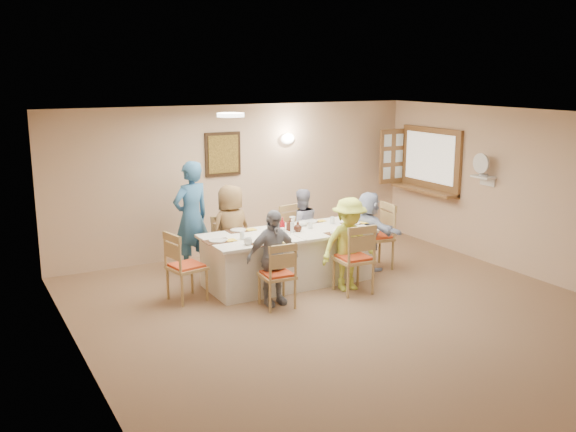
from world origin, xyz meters
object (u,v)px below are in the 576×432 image
desk_fan (483,168)px  diner_front_left (273,257)px  chair_back_left (228,246)px  diner_front_right (349,244)px  chair_front_right (354,258)px  chair_right_end (375,236)px  diner_right_end (369,231)px  serving_hatch (431,160)px  chair_front_left (277,274)px  caregiver (191,217)px  chair_back_right (297,235)px  condiment_ketchup (282,225)px  diner_back_right (301,227)px  dining_table (288,257)px  diner_back_left (231,231)px  chair_left_end (187,266)px

desk_fan → diner_front_left: 3.90m
chair_back_left → diner_front_right: size_ratio=0.67×
chair_front_right → chair_right_end: (0.95, 0.80, 0.01)m
desk_fan → diner_right_end: size_ratio=0.24×
chair_back_left → diner_front_left: diner_front_left is taller
diner_right_end → serving_hatch: bearing=-75.3°
chair_back_left → chair_right_end: 2.30m
chair_right_end → diner_front_right: 1.18m
diner_front_left → desk_fan: bearing=0.9°
desk_fan → chair_front_left: desk_fan is taller
chair_right_end → caregiver: caregiver is taller
chair_back_left → serving_hatch: bearing=-2.4°
chair_front_right → chair_right_end: chair_right_end is taller
chair_back_left → chair_back_right: size_ratio=0.94×
chair_right_end → condiment_ketchup: bearing=-84.0°
diner_back_right → caregiver: size_ratio=0.72×
dining_table → chair_front_right: chair_front_right is taller
chair_front_right → chair_right_end: bearing=-136.4°
condiment_ketchup → serving_hatch: bearing=13.1°
serving_hatch → chair_right_end: (-1.75, -0.80, -0.99)m
chair_right_end → diner_back_right: (-0.95, 0.68, 0.10)m
chair_back_left → chair_front_right: size_ratio=0.88×
diner_back_left → diner_right_end: diner_back_left is taller
caregiver → condiment_ketchup: caregiver is taller
dining_table → diner_back_right: 0.94m
chair_front_left → chair_front_right: size_ratio=0.89×
chair_back_right → diner_back_right: size_ratio=0.76×
chair_back_left → chair_left_end: bearing=-142.4°
diner_front_right → chair_front_left: bearing=-171.6°
desk_fan → chair_back_left: 4.17m
diner_front_right → caregiver: 2.47m
chair_front_left → chair_back_right: bearing=-123.4°
desk_fan → chair_front_right: (-2.59, -0.25, -1.05)m
diner_right_end → caregiver: size_ratio=0.71×
dining_table → chair_front_left: chair_front_left is taller
chair_back_left → diner_right_end: 2.18m
serving_hatch → chair_front_right: 3.30m
desk_fan → chair_back_right: 3.11m
chair_right_end → diner_back_left: size_ratio=0.74×
chair_right_end → chair_back_left: bearing=-103.8°
chair_back_left → diner_front_left: 1.49m
chair_back_right → chair_front_left: (-1.20, -1.60, -0.02)m
chair_left_end → diner_right_end: 2.97m
chair_right_end → condiment_ketchup: size_ratio=4.56×
chair_back_right → chair_right_end: (0.95, -0.80, 0.05)m
desk_fan → chair_left_end: desk_fan is taller
diner_back_right → chair_front_left: bearing=60.8°
diner_back_left → condiment_ketchup: (0.51, -0.66, 0.17)m
chair_back_left → chair_right_end: bearing=-22.9°
chair_right_end → diner_front_left: (-2.15, -0.68, 0.12)m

